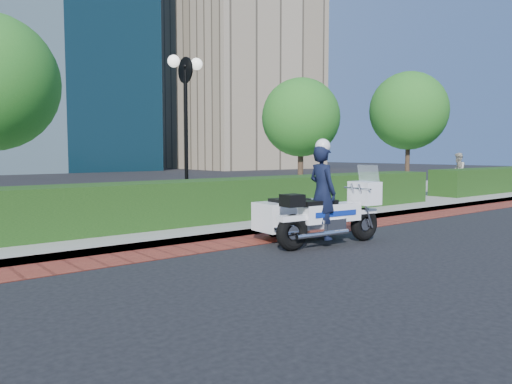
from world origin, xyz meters
TOP-DOWN VIEW (x-y plane):
  - ground at (0.00, 0.00)m, footprint 120.00×120.00m
  - brick_strip at (0.00, 1.50)m, footprint 60.00×1.00m
  - sidewalk at (0.00, 6.00)m, footprint 60.00×8.00m
  - hedge_main at (0.00, 3.60)m, footprint 18.00×1.20m
  - hedge_far at (16.00, 3.60)m, footprint 10.00×1.20m
  - lamppost at (1.00, 5.20)m, footprint 1.02×0.70m
  - tree_c at (6.50, 6.50)m, footprint 2.80×2.80m
  - tree_d at (13.00, 6.50)m, footprint 3.40×3.40m
  - tower_right at (28.00, 38.00)m, footprint 14.00×12.00m
  - police_motorcycle at (1.11, 0.47)m, footprint 2.57×1.89m
  - pedestrian at (15.42, 5.48)m, footprint 0.98×0.90m

SIDE VIEW (x-z plane):
  - ground at x=0.00m, z-range 0.00..0.00m
  - brick_strip at x=0.00m, z-range 0.00..0.01m
  - sidewalk at x=0.00m, z-range 0.00..0.15m
  - hedge_main at x=0.00m, z-range 0.15..1.15m
  - hedge_far at x=16.00m, z-range 0.15..1.15m
  - police_motorcycle at x=1.11m, z-range -0.33..1.75m
  - pedestrian at x=15.42m, z-range 0.15..1.78m
  - lamppost at x=1.00m, z-range 0.85..5.06m
  - tree_c at x=6.50m, z-range 0.90..5.20m
  - tree_d at x=13.00m, z-range 1.03..6.19m
  - tower_right at x=28.00m, z-range 0.00..28.00m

